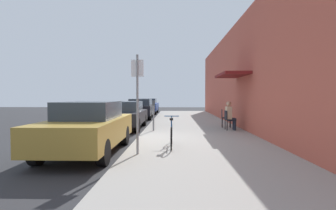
{
  "coord_description": "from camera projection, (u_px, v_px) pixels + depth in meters",
  "views": [
    {
      "loc": [
        1.36,
        -9.54,
        1.65
      ],
      "look_at": [
        1.03,
        4.75,
        1.17
      ],
      "focal_mm": 28.94,
      "sensor_mm": 36.0,
      "label": 1
    }
  ],
  "objects": [
    {
      "name": "parked_car_1",
      "position": [
        125.0,
        115.0,
        13.58
      ],
      "size": [
        1.8,
        4.4,
        1.37
      ],
      "color": "black",
      "rests_on": "ground_plane"
    },
    {
      "name": "parked_car_3",
      "position": [
        148.0,
        106.0,
        25.17
      ],
      "size": [
        1.8,
        4.4,
        1.41
      ],
      "color": "navy",
      "rests_on": "ground_plane"
    },
    {
      "name": "ground_plane",
      "position": [
        136.0,
        142.0,
        9.62
      ],
      "size": [
        60.0,
        60.0,
        0.0
      ],
      "primitive_type": "plane",
      "color": "#2D2D30"
    },
    {
      "name": "bicycle_0",
      "position": [
        171.0,
        135.0,
        8.09
      ],
      "size": [
        0.46,
        1.71,
        0.9
      ],
      "color": "black",
      "rests_on": "sidewalk_slab"
    },
    {
      "name": "street_sign",
      "position": [
        137.0,
        96.0,
        7.05
      ],
      "size": [
        0.32,
        0.06,
        2.6
      ],
      "color": "gray",
      "rests_on": "sidewalk_slab"
    },
    {
      "name": "parked_car_2",
      "position": [
        141.0,
        108.0,
        19.73
      ],
      "size": [
        1.8,
        4.4,
        1.43
      ],
      "color": "black",
      "rests_on": "ground_plane"
    },
    {
      "name": "building_facade",
      "position": [
        252.0,
        71.0,
        11.42
      ],
      "size": [
        1.4,
        32.0,
        5.38
      ],
      "color": "#BC5442",
      "rests_on": "ground_plane"
    },
    {
      "name": "parking_meter",
      "position": [
        153.0,
        113.0,
        11.87
      ],
      "size": [
        0.12,
        0.1,
        1.32
      ],
      "color": "slate",
      "rests_on": "sidewalk_slab"
    },
    {
      "name": "cafe_chair_1",
      "position": [
        225.0,
        117.0,
        13.1
      ],
      "size": [
        0.5,
        0.5,
        0.87
      ],
      "color": "black",
      "rests_on": "sidewalk_slab"
    },
    {
      "name": "parked_car_0",
      "position": [
        88.0,
        127.0,
        7.75
      ],
      "size": [
        1.8,
        4.4,
        1.48
      ],
      "color": "#A58433",
      "rests_on": "ground_plane"
    },
    {
      "name": "seated_patron_0",
      "position": [
        230.0,
        114.0,
        12.11
      ],
      "size": [
        0.44,
        0.37,
        1.29
      ],
      "color": "#232838",
      "rests_on": "sidewalk_slab"
    },
    {
      "name": "sidewalk_slab",
      "position": [
        195.0,
        133.0,
        11.56
      ],
      "size": [
        4.5,
        32.0,
        0.12
      ],
      "primitive_type": "cube",
      "color": "#9E9B93",
      "rests_on": "ground_plane"
    },
    {
      "name": "cafe_chair_0",
      "position": [
        229.0,
        119.0,
        12.12
      ],
      "size": [
        0.46,
        0.46,
        0.87
      ],
      "color": "black",
      "rests_on": "sidewalk_slab"
    }
  ]
}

